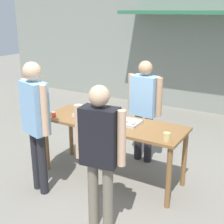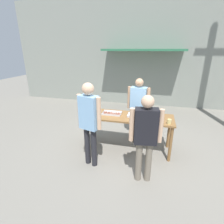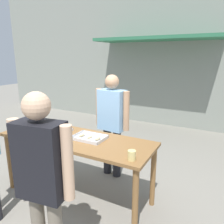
# 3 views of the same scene
# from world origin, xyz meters

# --- Properties ---
(ground_plane) EXTENTS (24.00, 24.00, 0.00)m
(ground_plane) POSITION_xyz_m (0.00, 0.00, 0.00)
(ground_plane) COLOR gray
(building_facade_back) EXTENTS (12.00, 1.11, 4.50)m
(building_facade_back) POSITION_xyz_m (0.00, 3.98, 2.26)
(building_facade_back) COLOR gray
(building_facade_back) RESTS_ON ground
(serving_table) EXTENTS (2.16, 0.76, 0.90)m
(serving_table) POSITION_xyz_m (0.00, 0.00, 0.79)
(serving_table) COLOR brown
(serving_table) RESTS_ON ground
(food_tray_sausages) EXTENTS (0.47, 0.30, 0.04)m
(food_tray_sausages) POSITION_xyz_m (-0.42, 0.05, 0.91)
(food_tray_sausages) COLOR silver
(food_tray_sausages) RESTS_ON serving_table
(food_tray_buns) EXTENTS (0.43, 0.30, 0.05)m
(food_tray_buns) POSITION_xyz_m (0.20, 0.05, 0.92)
(food_tray_buns) COLOR silver
(food_tray_buns) RESTS_ON serving_table
(condiment_jar_mustard) EXTENTS (0.06, 0.06, 0.08)m
(condiment_jar_mustard) POSITION_xyz_m (-0.95, -0.27, 0.94)
(condiment_jar_mustard) COLOR gold
(condiment_jar_mustard) RESTS_ON serving_table
(condiment_jar_ketchup) EXTENTS (0.06, 0.06, 0.08)m
(condiment_jar_ketchup) POSITION_xyz_m (-0.87, -0.27, 0.94)
(condiment_jar_ketchup) COLOR #B22319
(condiment_jar_ketchup) RESTS_ON serving_table
(beer_cup) EXTENTS (0.09, 0.09, 0.11)m
(beer_cup) POSITION_xyz_m (0.94, -0.25, 0.95)
(beer_cup) COLOR #DBC67A
(beer_cup) RESTS_ON serving_table
(person_server_behind_table) EXTENTS (0.62, 0.28, 1.70)m
(person_server_behind_table) POSITION_xyz_m (0.16, 0.76, 1.01)
(person_server_behind_table) COLOR #232328
(person_server_behind_table) RESTS_ON ground
(person_customer_holding_hotdog) EXTENTS (0.55, 0.32, 1.84)m
(person_customer_holding_hotdog) POSITION_xyz_m (-0.68, -0.84, 1.11)
(person_customer_holding_hotdog) COLOR #232328
(person_customer_holding_hotdog) RESTS_ON ground
(person_customer_with_cup) EXTENTS (0.59, 0.28, 1.72)m
(person_customer_with_cup) POSITION_xyz_m (0.48, -1.07, 1.03)
(person_customer_with_cup) COLOR #756B5B
(person_customer_with_cup) RESTS_ON ground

